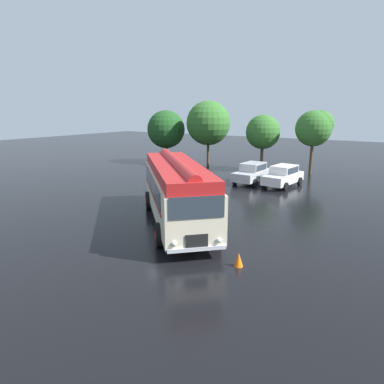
{
  "coord_description": "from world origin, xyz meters",
  "views": [
    {
      "loc": [
        9.65,
        -13.67,
        5.91
      ],
      "look_at": [
        -0.48,
        2.12,
        1.4
      ],
      "focal_mm": 32.0,
      "sensor_mm": 36.0,
      "label": 1
    }
  ],
  "objects_px": {
    "car_mid_left": "(283,176)",
    "traffic_cone": "(239,260)",
    "vintage_bus": "(177,189)",
    "car_near_left": "(252,173)"
  },
  "relations": [
    {
      "from": "car_mid_left",
      "to": "traffic_cone",
      "type": "bearing_deg",
      "value": -77.99
    },
    {
      "from": "vintage_bus",
      "to": "traffic_cone",
      "type": "bearing_deg",
      "value": -30.84
    },
    {
      "from": "car_near_left",
      "to": "traffic_cone",
      "type": "relative_size",
      "value": 7.78
    },
    {
      "from": "vintage_bus",
      "to": "car_mid_left",
      "type": "xyz_separation_m",
      "value": [
        1.85,
        11.96,
        -1.05
      ]
    },
    {
      "from": "traffic_cone",
      "to": "vintage_bus",
      "type": "bearing_deg",
      "value": 149.16
    },
    {
      "from": "vintage_bus",
      "to": "car_near_left",
      "type": "xyz_separation_m",
      "value": [
        -0.74,
        11.91,
        -1.05
      ]
    },
    {
      "from": "car_mid_left",
      "to": "vintage_bus",
      "type": "bearing_deg",
      "value": -98.79
    },
    {
      "from": "vintage_bus",
      "to": "traffic_cone",
      "type": "xyz_separation_m",
      "value": [
        5.03,
        -3.01,
        -1.62
      ]
    },
    {
      "from": "vintage_bus",
      "to": "traffic_cone",
      "type": "relative_size",
      "value": 16.25
    },
    {
      "from": "vintage_bus",
      "to": "traffic_cone",
      "type": "distance_m",
      "value": 6.08
    }
  ]
}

